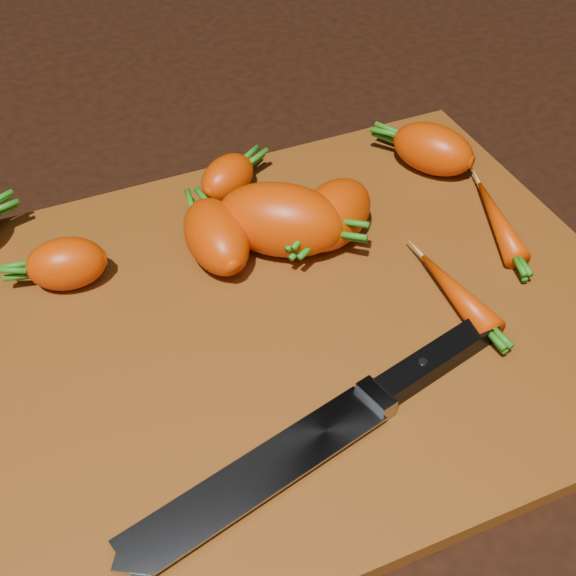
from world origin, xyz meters
name	(u,v)px	position (x,y,z in m)	size (l,w,h in m)	color
ground	(293,330)	(0.00, 0.00, -0.01)	(2.00, 2.00, 0.01)	black
cutting_board	(293,320)	(0.00, 0.00, 0.01)	(0.50, 0.40, 0.01)	brown
carrot_1	(66,264)	(-0.14, 0.10, 0.03)	(0.06, 0.04, 0.04)	#BF3301
carrot_2	(281,220)	(0.02, 0.07, 0.04)	(0.10, 0.06, 0.06)	#BF3301
carrot_3	(216,236)	(-0.03, 0.08, 0.04)	(0.08, 0.05, 0.05)	#BF3301
carrot_4	(333,215)	(0.06, 0.07, 0.04)	(0.08, 0.05, 0.05)	#BF3301
carrot_5	(228,177)	(0.01, 0.16, 0.03)	(0.06, 0.04, 0.04)	#BF3301
carrot_6	(433,149)	(0.19, 0.12, 0.03)	(0.08, 0.04, 0.04)	#BF3301
carrot_7	(498,220)	(0.19, 0.02, 0.02)	(0.10, 0.02, 0.02)	#BF3301
carrot_8	(456,293)	(0.11, -0.04, 0.02)	(0.09, 0.02, 0.02)	#BF3301
knife	(280,461)	(-0.06, -0.12, 0.02)	(0.30, 0.10, 0.02)	gray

